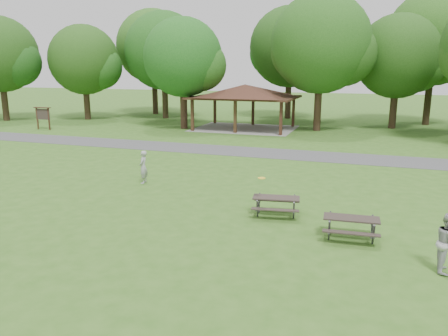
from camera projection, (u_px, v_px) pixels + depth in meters
The scene contains 18 objects.
ground at pixel (155, 231), 14.17m from camera, with size 160.00×160.00×0.00m, color #325E1A.
asphalt_path at pixel (261, 153), 27.06m from camera, with size 120.00×3.20×0.02m, color #444346.
pavilion at pixel (245, 93), 36.85m from camera, with size 8.60×7.01×3.76m.
notice_board at pixel (43, 114), 36.78m from camera, with size 1.60×0.30×1.88m.
tree_row_a at pixel (1, 57), 41.90m from camera, with size 7.56×7.20×9.97m.
tree_row_b at pixel (85, 62), 43.02m from camera, with size 7.14×6.80×9.28m.
tree_row_c at pixel (165, 53), 43.82m from camera, with size 8.19×7.80×10.67m.
tree_row_d at pixel (184, 60), 36.43m from camera, with size 6.93×6.60×9.27m.
tree_row_e at pixel (322, 47), 35.02m from camera, with size 8.40×8.00×11.02m.
tree_row_f at pixel (399, 59), 36.56m from camera, with size 7.35×7.00×9.55m.
tree_deep_a at pixel (154, 49), 47.86m from camera, with size 8.40×8.00×11.38m.
tree_deep_b at pixel (291, 49), 43.63m from camera, with size 8.40×8.00×11.13m.
tree_deep_c at pixel (435, 41), 38.47m from camera, with size 8.82×8.40×11.90m.
picnic_table_middle at pixel (276, 202), 15.52m from camera, with size 1.83×1.56×0.71m.
picnic_table_far at pixel (351, 223), 13.39m from camera, with size 1.75×1.45×0.72m.
frisbee_in_flight at pixel (262, 178), 15.13m from camera, with size 0.32×0.32×0.02m.
frisbee_thrower at pixel (143, 167), 19.84m from camera, with size 0.55×0.36×1.51m, color #9E9EA1.
frisbee_catcher at pixel (448, 243), 11.20m from camera, with size 0.77×0.60×1.59m, color #ACACAF.
Camera 1 is at (6.46, -11.88, 5.20)m, focal length 35.00 mm.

